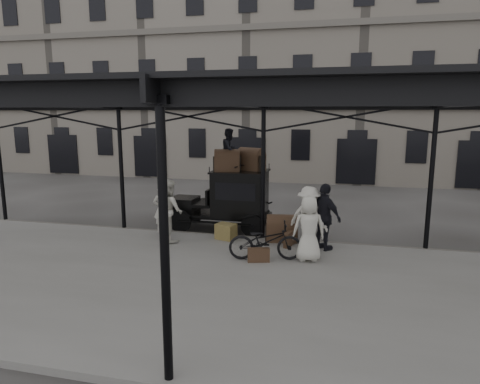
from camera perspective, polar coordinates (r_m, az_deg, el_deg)
The scene contains 18 objects.
ground at distance 12.32m, azimuth 1.26°, elevation -9.27°, with size 120.00×120.00×0.00m, color #383533.
platform at distance 10.49m, azimuth -1.13°, elevation -12.49°, with size 28.00×8.00×0.15m, color slate.
canopy at distance 9.93m, azimuth -0.81°, elevation 12.97°, with size 22.50×9.00×4.74m.
building_frontage at distance 29.56m, azimuth 9.12°, elevation 15.92°, with size 64.00×8.00×14.00m, color slate.
taxi at distance 15.21m, azimuth -1.15°, elevation -0.72°, with size 3.65×1.55×2.18m.
porter_left at distance 14.75m, azimuth -10.37°, elevation -2.27°, with size 0.58×0.38×1.59m, color beige.
porter_midleft at distance 13.72m, azimuth -9.41°, elevation -2.39°, with size 0.96×0.75×1.98m, color beige.
porter_centre at distance 11.87m, azimuth 9.15°, elevation -4.83°, with size 0.89×0.58×1.82m, color beige.
porter_official at distance 12.85m, azimuth 11.21°, elevation -3.29°, with size 1.17×0.49×1.99m, color black.
porter_right at distance 12.91m, azimuth 9.12°, elevation -3.41°, with size 1.22×0.70×1.89m, color silver.
bicycle at distance 11.91m, azimuth 3.40°, elevation -6.54°, with size 0.71×2.02×1.06m, color black.
porter_roof at distance 14.88m, azimuth -1.39°, elevation 5.67°, with size 0.71×0.55×1.46m, color black.
steamer_trunk_roof_near at distance 14.79m, azimuth -1.72°, elevation 4.02°, with size 0.86×0.53×0.63m, color #483221, non-canonical shape.
steamer_trunk_roof_far at distance 15.05m, azimuth 1.50°, elevation 4.18°, with size 0.90×0.55×0.66m, color #483221, non-canonical shape.
steamer_trunk_platform at distance 13.71m, azimuth 5.60°, elevation -5.05°, with size 0.97×0.59×0.71m, color #483221, non-canonical shape.
wicker_hamper at distance 13.86m, azimuth -1.89°, elevation -5.27°, with size 0.60×0.45×0.50m, color olive.
suitcase_upright at distance 13.22m, azimuth 6.58°, elevation -6.23°, with size 0.15×0.60×0.45m, color #483221.
suitcase_flat at distance 11.80m, azimuth 2.50°, elevation -8.40°, with size 0.60×0.15×0.40m, color #483221.
Camera 1 is at (2.47, -11.33, 4.18)m, focal length 32.00 mm.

